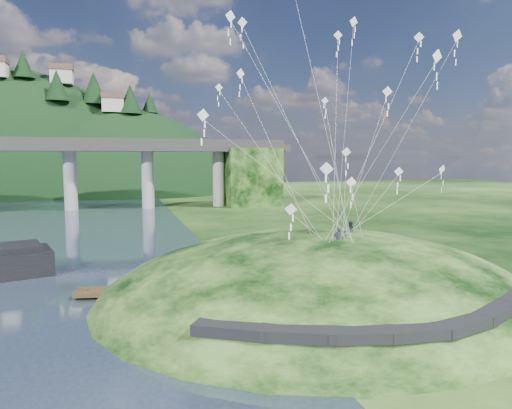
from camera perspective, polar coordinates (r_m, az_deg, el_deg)
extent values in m
plane|color=black|center=(33.01, -3.75, -13.44)|extent=(320.00, 320.00, 0.00)
ellipsoid|color=black|center=(37.75, 7.80, -13.37)|extent=(36.00, 32.00, 13.00)
cube|color=black|center=(24.68, -2.96, -15.24)|extent=(4.32, 3.62, 0.71)
cube|color=black|center=(24.05, 5.25, -15.68)|extent=(4.10, 2.97, 0.61)
cube|color=black|center=(24.45, 12.95, -15.45)|extent=(3.85, 2.37, 0.62)
cube|color=black|center=(25.67, 19.49, -14.70)|extent=(3.62, 1.83, 0.66)
cube|color=black|center=(27.61, 24.41, -13.40)|extent=(3.82, 2.27, 0.68)
cube|color=black|center=(30.20, 27.59, -11.69)|extent=(4.11, 2.97, 0.71)
cylinder|color=#98948F|center=(100.91, -22.20, 2.95)|extent=(2.60, 2.60, 13.00)
cylinder|color=#98948F|center=(100.64, -13.38, 3.22)|extent=(2.60, 2.60, 13.00)
cylinder|color=#98948F|center=(102.73, -4.70, 3.41)|extent=(2.60, 2.60, 13.00)
cube|color=black|center=(104.55, -0.67, 3.48)|extent=(12.00, 11.00, 13.00)
ellipsoid|color=black|center=(160.71, -28.52, -0.86)|extent=(96.00, 68.00, 88.00)
ellipsoid|color=black|center=(149.85, -15.86, -2.35)|extent=(76.00, 56.00, 72.00)
cone|color=black|center=(146.77, -27.11, 15.37)|extent=(5.83, 5.83, 7.67)
cone|color=black|center=(139.71, -23.64, 13.51)|extent=(6.47, 6.47, 8.51)
cone|color=black|center=(145.91, -19.62, 13.57)|extent=(7.13, 7.13, 9.38)
cone|color=black|center=(140.48, -15.45, 12.62)|extent=(6.56, 6.56, 8.63)
cone|color=black|center=(146.28, -13.15, 12.33)|extent=(4.88, 4.88, 6.42)
cube|color=beige|center=(148.96, -23.11, 14.42)|extent=(6.00, 5.00, 4.00)
cube|color=brown|center=(149.41, -23.15, 15.44)|extent=(6.40, 5.40, 1.60)
cube|color=beige|center=(141.16, -17.46, 11.72)|extent=(6.00, 5.00, 4.00)
cube|color=brown|center=(141.47, -17.50, 12.80)|extent=(6.40, 5.40, 1.60)
cube|color=black|center=(48.03, -28.59, -4.81)|extent=(6.36, 5.73, 0.54)
cube|color=#352615|center=(37.70, -11.84, -10.40)|extent=(13.26, 4.46, 0.33)
cylinder|color=#352615|center=(38.75, -20.27, -10.56)|extent=(0.28, 0.28, 0.94)
cylinder|color=#352615|center=(38.16, -16.10, -10.68)|extent=(0.28, 0.28, 0.94)
cylinder|color=#352615|center=(37.77, -11.83, -10.75)|extent=(0.28, 0.28, 0.94)
cylinder|color=#352615|center=(37.59, -7.49, -10.75)|extent=(0.28, 0.28, 0.94)
cylinder|color=#352615|center=(37.61, -3.14, -10.70)|extent=(0.28, 0.28, 0.94)
imported|color=#22242E|center=(34.05, 10.29, -2.79)|extent=(0.78, 0.67, 1.82)
imported|color=#22242E|center=(37.50, 11.68, -2.01)|extent=(1.02, 0.86, 1.85)
cube|color=white|center=(35.08, 11.82, 2.78)|extent=(0.81, 0.22, 0.80)
cube|color=white|center=(35.11, 11.80, 1.84)|extent=(0.11, 0.03, 0.47)
cube|color=white|center=(35.16, 11.78, 0.91)|extent=(0.11, 0.03, 0.47)
cube|color=white|center=(35.21, 11.76, -0.03)|extent=(0.11, 0.03, 0.47)
cube|color=white|center=(31.67, 11.23, 6.45)|extent=(0.67, 0.25, 0.64)
cube|color=white|center=(31.67, 11.21, 5.60)|extent=(0.09, 0.04, 0.39)
cube|color=white|center=(31.67, 11.19, 4.75)|extent=(0.09, 0.04, 0.39)
cube|color=white|center=(31.69, 11.18, 3.89)|extent=(0.09, 0.04, 0.39)
cube|color=white|center=(32.20, 4.38, -0.61)|extent=(0.88, 0.33, 0.85)
cube|color=white|center=(32.28, 4.37, -1.71)|extent=(0.12, 0.04, 0.51)
cube|color=white|center=(32.37, 4.36, -2.81)|extent=(0.12, 0.04, 0.51)
cube|color=white|center=(32.47, 4.35, -3.90)|extent=(0.12, 0.04, 0.51)
cube|color=white|center=(32.60, 21.71, 16.84)|extent=(0.85, 0.27, 0.87)
cube|color=white|center=(32.48, 21.66, 15.78)|extent=(0.11, 0.07, 0.50)
cube|color=white|center=(32.38, 21.62, 14.70)|extent=(0.11, 0.07, 0.50)
cube|color=white|center=(32.29, 21.58, 13.62)|extent=(0.11, 0.07, 0.50)
cube|color=white|center=(33.09, -3.23, 22.44)|extent=(0.74, 0.29, 0.77)
cube|color=white|center=(32.94, -3.22, 21.53)|extent=(0.10, 0.06, 0.45)
cube|color=white|center=(32.80, -3.22, 20.61)|extent=(0.10, 0.06, 0.45)
cube|color=white|center=(32.66, -3.21, 19.68)|extent=(0.10, 0.06, 0.45)
cube|color=white|center=(27.71, 8.81, 4.44)|extent=(0.70, 0.53, 0.81)
cube|color=white|center=(27.73, 8.79, 3.21)|extent=(0.11, 0.05, 0.49)
cube|color=white|center=(27.76, 8.77, 1.98)|extent=(0.11, 0.05, 0.49)
cube|color=white|center=(27.81, 8.75, 0.76)|extent=(0.11, 0.05, 0.49)
cube|color=white|center=(37.75, 17.41, 3.95)|extent=(0.74, 0.20, 0.74)
cube|color=white|center=(37.77, 17.39, 3.14)|extent=(0.10, 0.02, 0.43)
cube|color=white|center=(37.80, 17.36, 2.34)|extent=(0.10, 0.02, 0.43)
cube|color=white|center=(37.83, 17.34, 1.55)|extent=(0.10, 0.02, 0.43)
cube|color=white|center=(46.05, 8.61, 12.71)|extent=(0.70, 0.27, 0.70)
cube|color=white|center=(46.00, 8.60, 12.08)|extent=(0.09, 0.02, 0.42)
cube|color=white|center=(45.94, 8.59, 11.45)|extent=(0.09, 0.02, 0.42)
cube|color=white|center=(45.90, 8.58, 10.81)|extent=(0.09, 0.02, 0.42)
cube|color=white|center=(34.93, 19.70, 19.10)|extent=(0.59, 0.39, 0.66)
cube|color=white|center=(34.82, 19.67, 18.32)|extent=(0.09, 0.04, 0.39)
cube|color=white|center=(34.72, 19.64, 17.55)|extent=(0.09, 0.04, 0.39)
cube|color=white|center=(34.62, 19.61, 16.77)|extent=(0.09, 0.04, 0.39)
cube|color=white|center=(32.23, -6.65, 11.04)|extent=(0.86, 0.24, 0.86)
cube|color=white|center=(32.18, -6.63, 9.95)|extent=(0.11, 0.07, 0.50)
cube|color=white|center=(32.15, -6.62, 8.86)|extent=(0.11, 0.07, 0.50)
cube|color=white|center=(32.12, -6.61, 7.76)|extent=(0.11, 0.07, 0.50)
cube|color=white|center=(34.65, -1.71, 21.80)|extent=(0.59, 0.47, 0.70)
cube|color=white|center=(34.52, -1.71, 20.98)|extent=(0.09, 0.05, 0.42)
cube|color=white|center=(34.39, -1.70, 20.16)|extent=(0.09, 0.05, 0.42)
cube|color=white|center=(34.26, -1.70, 19.33)|extent=(0.09, 0.05, 0.42)
cube|color=white|center=(33.87, 23.86, 18.75)|extent=(0.77, 0.25, 0.75)
cube|color=white|center=(33.75, 23.82, 17.84)|extent=(0.10, 0.06, 0.45)
cube|color=white|center=(33.63, 23.78, 16.94)|extent=(0.10, 0.06, 0.45)
cube|color=white|center=(33.53, 23.74, 16.02)|extent=(0.10, 0.06, 0.45)
cube|color=white|center=(42.39, -4.67, 14.40)|extent=(0.70, 0.21, 0.68)
cube|color=white|center=(42.32, -4.66, 13.74)|extent=(0.09, 0.03, 0.40)
cube|color=white|center=(42.26, -4.66, 13.08)|extent=(0.09, 0.03, 0.40)
cube|color=white|center=(42.20, -4.65, 12.42)|extent=(0.09, 0.03, 0.40)
cube|color=white|center=(36.59, 12.11, 21.44)|extent=(0.72, 0.22, 0.71)
cube|color=white|center=(36.46, 12.09, 20.67)|extent=(0.09, 0.06, 0.42)
cube|color=white|center=(36.33, 12.07, 19.89)|extent=(0.09, 0.06, 0.42)
cube|color=white|center=(36.21, 12.05, 19.11)|extent=(0.09, 0.06, 0.42)
cube|color=white|center=(42.78, -1.95, 16.05)|extent=(0.83, 0.31, 0.86)
cube|color=white|center=(42.67, -1.95, 15.24)|extent=(0.11, 0.07, 0.50)
cube|color=white|center=(42.58, -1.95, 14.43)|extent=(0.11, 0.07, 0.50)
cube|color=white|center=(42.49, -1.94, 13.62)|extent=(0.11, 0.07, 0.50)
cube|color=white|center=(47.54, 10.21, 20.11)|extent=(0.82, 0.34, 0.86)
cube|color=white|center=(47.39, 10.20, 19.40)|extent=(0.11, 0.04, 0.50)
cube|color=white|center=(47.26, 10.18, 18.68)|extent=(0.11, 0.04, 0.50)
cube|color=white|center=(47.12, 10.17, 17.96)|extent=(0.11, 0.04, 0.50)
cube|color=white|center=(35.25, 16.10, 13.42)|extent=(0.73, 0.21, 0.73)
cube|color=white|center=(35.19, 16.08, 12.57)|extent=(0.10, 0.02, 0.43)
cube|color=white|center=(35.13, 16.05, 11.72)|extent=(0.10, 0.02, 0.43)
cube|color=white|center=(35.08, 16.03, 10.87)|extent=(0.10, 0.02, 0.43)
cube|color=white|center=(37.31, 22.23, 4.07)|extent=(0.69, 0.27, 0.69)
cube|color=white|center=(37.33, 22.20, 3.29)|extent=(0.08, 0.07, 0.42)
cube|color=white|center=(37.35, 22.17, 2.51)|extent=(0.08, 0.07, 0.42)
cube|color=white|center=(37.38, 22.14, 1.73)|extent=(0.08, 0.07, 0.42)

